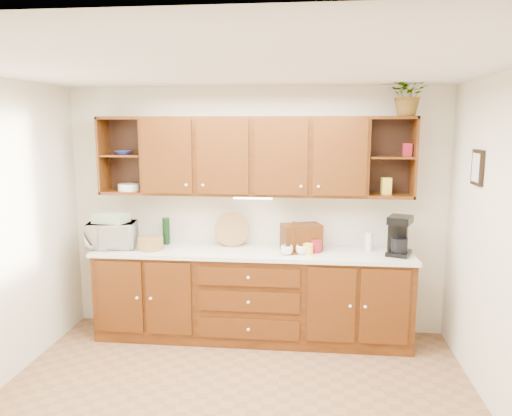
% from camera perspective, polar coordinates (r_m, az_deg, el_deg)
% --- Properties ---
extents(floor, '(4.00, 4.00, 0.00)m').
position_cam_1_polar(floor, '(4.15, -2.93, -22.58)').
color(floor, '#895E3F').
rests_on(floor, ground).
extents(ceiling, '(4.00, 4.00, 0.00)m').
position_cam_1_polar(ceiling, '(3.55, -3.30, 15.87)').
color(ceiling, white).
rests_on(ceiling, back_wall).
extents(back_wall, '(4.00, 0.00, 4.00)m').
position_cam_1_polar(back_wall, '(5.33, -0.08, -0.30)').
color(back_wall, beige).
rests_on(back_wall, floor).
extents(base_cabinets, '(3.20, 0.60, 0.90)m').
position_cam_1_polar(base_cabinets, '(5.26, -0.44, -10.02)').
color(base_cabinets, '#321505').
rests_on(base_cabinets, floor).
extents(countertop, '(3.24, 0.64, 0.04)m').
position_cam_1_polar(countertop, '(5.11, -0.46, -5.08)').
color(countertop, white).
rests_on(countertop, base_cabinets).
extents(upper_cabinets, '(3.20, 0.33, 0.80)m').
position_cam_1_polar(upper_cabinets, '(5.11, -0.17, 5.97)').
color(upper_cabinets, '#321505').
rests_on(upper_cabinets, back_wall).
extents(undercabinet_light, '(0.40, 0.05, 0.02)m').
position_cam_1_polar(undercabinet_light, '(5.10, -0.35, 1.18)').
color(undercabinet_light, white).
rests_on(undercabinet_light, upper_cabinets).
extents(framed_picture, '(0.03, 0.24, 0.30)m').
position_cam_1_polar(framed_picture, '(4.61, 23.99, 4.25)').
color(framed_picture, black).
rests_on(framed_picture, right_wall).
extents(wicker_basket, '(0.28, 0.28, 0.13)m').
position_cam_1_polar(wicker_basket, '(5.24, -11.97, -3.98)').
color(wicker_basket, olive).
rests_on(wicker_basket, countertop).
extents(microwave, '(0.53, 0.41, 0.27)m').
position_cam_1_polar(microwave, '(5.40, -16.13, -2.98)').
color(microwave, beige).
rests_on(microwave, countertop).
extents(towel_stack, '(0.36, 0.28, 0.10)m').
position_cam_1_polar(towel_stack, '(5.37, -16.22, -1.08)').
color(towel_stack, '#DADA66').
rests_on(towel_stack, microwave).
extents(wine_bottle, '(0.09, 0.09, 0.29)m').
position_cam_1_polar(wine_bottle, '(5.43, -10.23, -2.60)').
color(wine_bottle, black).
rests_on(wine_bottle, countertop).
extents(woven_tray, '(0.38, 0.15, 0.36)m').
position_cam_1_polar(woven_tray, '(5.30, -2.74, -4.25)').
color(woven_tray, olive).
rests_on(woven_tray, countertop).
extents(bread_box, '(0.44, 0.36, 0.27)m').
position_cam_1_polar(bread_box, '(5.11, 5.20, -3.34)').
color(bread_box, '#321505').
rests_on(bread_box, countertop).
extents(mug_tree, '(0.30, 0.29, 0.33)m').
position_cam_1_polar(mug_tree, '(4.99, 4.32, -4.64)').
color(mug_tree, '#321505').
rests_on(mug_tree, countertop).
extents(canister_red, '(0.12, 0.12, 0.13)m').
position_cam_1_polar(canister_red, '(5.05, 6.89, -4.33)').
color(canister_red, maroon).
rests_on(canister_red, countertop).
extents(canister_white, '(0.08, 0.08, 0.19)m').
position_cam_1_polar(canister_white, '(5.20, 12.78, -3.77)').
color(canister_white, white).
rests_on(canister_white, countertop).
extents(canister_yellow, '(0.12, 0.12, 0.11)m').
position_cam_1_polar(canister_yellow, '(4.97, 5.98, -4.69)').
color(canister_yellow, yellow).
rests_on(canister_yellow, countertop).
extents(coffee_maker, '(0.29, 0.33, 0.39)m').
position_cam_1_polar(coffee_maker, '(5.11, 16.04, -3.09)').
color(coffee_maker, black).
rests_on(coffee_maker, countertop).
extents(bowl_stack, '(0.18, 0.18, 0.04)m').
position_cam_1_polar(bowl_stack, '(5.42, -14.91, 6.14)').
color(bowl_stack, navy).
rests_on(bowl_stack, upper_cabinets).
extents(plate_stack, '(0.24, 0.24, 0.07)m').
position_cam_1_polar(plate_stack, '(5.44, -14.35, 2.32)').
color(plate_stack, white).
rests_on(plate_stack, upper_cabinets).
extents(pantry_box_yellow, '(0.10, 0.08, 0.17)m').
position_cam_1_polar(pantry_box_yellow, '(5.15, 14.66, 2.45)').
color(pantry_box_yellow, yellow).
rests_on(pantry_box_yellow, upper_cabinets).
extents(pantry_box_red, '(0.09, 0.08, 0.13)m').
position_cam_1_polar(pantry_box_red, '(5.14, 16.89, 6.38)').
color(pantry_box_red, maroon).
rests_on(pantry_box_red, upper_cabinets).
extents(potted_plant, '(0.42, 0.38, 0.41)m').
position_cam_1_polar(potted_plant, '(5.12, 17.05, 12.34)').
color(potted_plant, '#999999').
rests_on(potted_plant, upper_cabinets).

